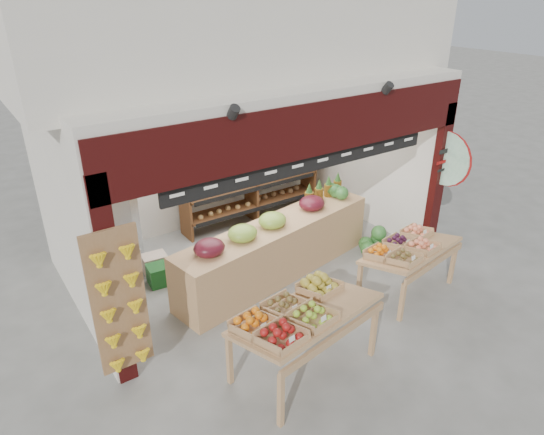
{
  "coord_description": "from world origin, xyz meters",
  "views": [
    {
      "loc": [
        -3.84,
        -5.72,
        4.31
      ],
      "look_at": [
        -0.03,
        -0.2,
        1.07
      ],
      "focal_mm": 32.0,
      "sensor_mm": 36.0,
      "label": 1
    }
  ],
  "objects": [
    {
      "name": "back_shelving",
      "position": [
        0.86,
        1.82,
        1.16
      ],
      "size": [
        2.93,
        0.48,
        1.81
      ],
      "color": "brown",
      "rests_on": "ground"
    },
    {
      "name": "cardboard_stack",
      "position": [
        -1.85,
        0.81,
        0.26
      ],
      "size": [
        1.03,
        0.75,
        0.72
      ],
      "color": "beige",
      "rests_on": "ground"
    },
    {
      "name": "shop_structure",
      "position": [
        0.0,
        1.61,
        3.92
      ],
      "size": [
        6.36,
        5.12,
        5.4
      ],
      "color": "beige",
      "rests_on": "ground"
    },
    {
      "name": "mid_counter",
      "position": [
        0.06,
        -0.18,
        0.5
      ],
      "size": [
        3.75,
        1.35,
        1.14
      ],
      "color": "tan",
      "rests_on": "ground"
    },
    {
      "name": "refrigerator",
      "position": [
        -1.94,
        1.85,
        0.9
      ],
      "size": [
        0.88,
        0.88,
        1.81
      ],
      "primitive_type": "cube",
      "rotation": [
        0.0,
        0.0,
        0.3
      ],
      "color": "silver",
      "rests_on": "ground"
    },
    {
      "name": "display_table_right",
      "position": [
        1.39,
        -1.68,
        0.76
      ],
      "size": [
        1.64,
        1.07,
        0.98
      ],
      "color": "tan",
      "rests_on": "ground"
    },
    {
      "name": "ground",
      "position": [
        0.0,
        0.0,
        0.0
      ],
      "size": [
        60.0,
        60.0,
        0.0
      ],
      "primitive_type": "plane",
      "color": "slate",
      "rests_on": "ground"
    },
    {
      "name": "watermelon_pile",
      "position": [
        1.95,
        -0.62,
        0.17
      ],
      "size": [
        0.65,
        0.65,
        0.51
      ],
      "color": "#194D1F",
      "rests_on": "ground"
    },
    {
      "name": "display_table_left",
      "position": [
        -1.02,
        -2.13,
        0.86
      ],
      "size": [
        1.87,
        1.22,
        1.1
      ],
      "color": "tan",
      "rests_on": "ground"
    },
    {
      "name": "banana_board",
      "position": [
        -2.73,
        -1.17,
        1.12
      ],
      "size": [
        0.6,
        0.15,
        1.8
      ],
      "color": "olive",
      "rests_on": "ground"
    },
    {
      "name": "gift_sign",
      "position": [
        2.75,
        -1.15,
        1.75
      ],
      "size": [
        0.04,
        0.93,
        0.92
      ],
      "color": "#C0F1D0",
      "rests_on": "ground"
    }
  ]
}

